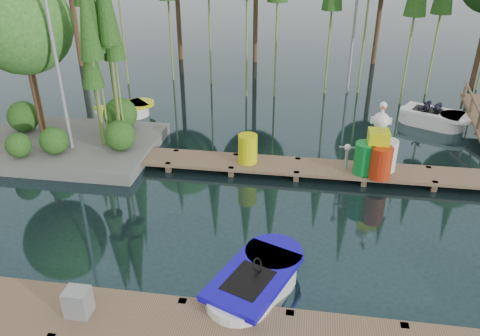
# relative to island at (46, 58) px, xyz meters

# --- Properties ---
(ground_plane) EXTENTS (90.00, 90.00, 0.00)m
(ground_plane) POSITION_rel_island_xyz_m (6.30, -3.29, -3.18)
(ground_plane) COLOR #1C3035
(near_dock) EXTENTS (18.00, 1.50, 0.50)m
(near_dock) POSITION_rel_island_xyz_m (6.30, -7.79, -2.95)
(near_dock) COLOR brown
(near_dock) RESTS_ON ground
(far_dock) EXTENTS (15.00, 1.20, 0.50)m
(far_dock) POSITION_rel_island_xyz_m (7.30, -0.79, -2.95)
(far_dock) COLOR brown
(far_dock) RESTS_ON ground
(island) EXTENTS (6.20, 4.20, 6.75)m
(island) POSITION_rel_island_xyz_m (0.00, 0.00, 0.00)
(island) COLOR #63635E
(island) RESTS_ON ground
(lamp_island) EXTENTS (0.30, 0.30, 7.25)m
(lamp_island) POSITION_rel_island_xyz_m (0.80, -0.79, 1.08)
(lamp_island) COLOR gray
(lamp_island) RESTS_ON ground
(boat_blue) EXTENTS (2.25, 3.11, 0.96)m
(boat_blue) POSITION_rel_island_xyz_m (7.67, -6.45, -2.91)
(boat_blue) COLOR white
(boat_blue) RESTS_ON ground
(boat_yellow_far) EXTENTS (2.57, 2.53, 1.24)m
(boat_yellow_far) POSITION_rel_island_xyz_m (1.11, 3.04, -2.92)
(boat_yellow_far) COLOR white
(boat_yellow_far) RESTS_ON ground
(boat_white_far) EXTENTS (3.05, 2.38, 1.31)m
(boat_white_far) POSITION_rel_island_xyz_m (13.40, 4.12, -2.89)
(boat_white_far) COLOR white
(boat_white_far) RESTS_ON ground
(utility_cabinet) EXTENTS (0.46, 0.39, 0.57)m
(utility_cabinet) POSITION_rel_island_xyz_m (4.43, -7.79, -2.60)
(utility_cabinet) COLOR gray
(utility_cabinet) RESTS_ON near_dock
(yellow_barrel) EXTENTS (0.61, 0.61, 0.92)m
(yellow_barrel) POSITION_rel_island_xyz_m (6.74, -0.79, -2.43)
(yellow_barrel) COLOR #CFD20B
(yellow_barrel) RESTS_ON far_dock
(drum_cluster) EXTENTS (1.30, 1.19, 2.24)m
(drum_cluster) POSITION_rel_island_xyz_m (10.67, -0.95, -2.22)
(drum_cluster) COLOR #0D7B2A
(drum_cluster) RESTS_ON far_dock
(seagull_post) EXTENTS (0.51, 0.28, 0.82)m
(seagull_post) POSITION_rel_island_xyz_m (9.79, -0.79, -2.33)
(seagull_post) COLOR gray
(seagull_post) RESTS_ON far_dock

